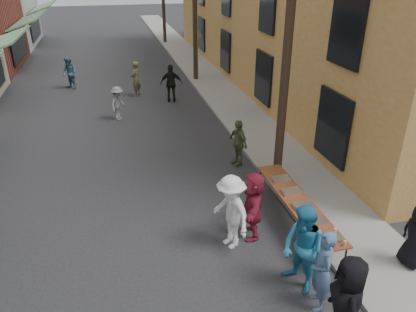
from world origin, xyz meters
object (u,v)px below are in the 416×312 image
serving_table (297,202)px  utility_pole_near (289,33)px  server (416,236)px  catering_tray_sausage (330,238)px  guest_front_c (303,250)px  guest_front_a (346,306)px

serving_table → utility_pole_near: bearing=78.5°
serving_table → server: server is taller
catering_tray_sausage → guest_front_c: (-0.88, -0.43, 0.20)m
guest_front_a → guest_front_c: bearing=-161.6°
serving_table → guest_front_a: 3.71m
utility_pole_near → guest_front_c: utility_pole_near is taller
server → guest_front_a: bearing=111.0°
guest_front_a → server: guest_front_a is taller
utility_pole_near → guest_front_a: (-1.32, -6.06, -3.52)m
guest_front_c → catering_tray_sausage: bearing=99.1°
guest_front_c → guest_front_a: bearing=-14.4°
catering_tray_sausage → server: (1.80, -0.46, 0.07)m
catering_tray_sausage → guest_front_a: size_ratio=0.26×
guest_front_c → server: bearing=72.6°
utility_pole_near → guest_front_a: 7.13m
utility_pole_near → catering_tray_sausage: 5.55m
guest_front_c → server: guest_front_c is taller
catering_tray_sausage → guest_front_c: size_ratio=0.25×
server → catering_tray_sausage: bearing=66.9°
serving_table → catering_tray_sausage: size_ratio=8.00×
guest_front_a → server: 3.02m
catering_tray_sausage → guest_front_a: guest_front_a is taller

